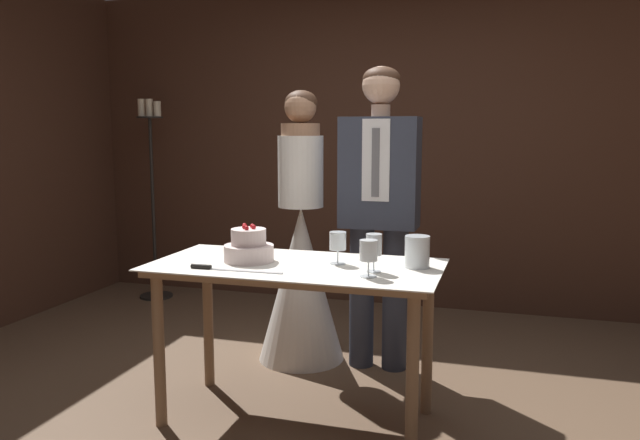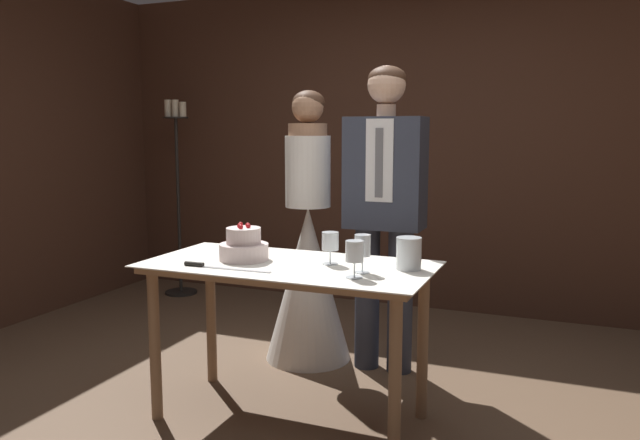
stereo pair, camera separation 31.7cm
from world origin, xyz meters
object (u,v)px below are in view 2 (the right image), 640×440
tiered_cake (244,246)px  wine_glass_near (363,247)px  groom (385,200)px  candle_stand (178,194)px  hurricane_candle (409,254)px  wine_glass_middle (355,252)px  bride (308,264)px  cake_knife (210,266)px  wine_glass_far (330,242)px  cake_table (289,284)px

tiered_cake → wine_glass_near: size_ratio=1.39×
groom → candle_stand: size_ratio=1.06×
hurricane_candle → candle_stand: size_ratio=0.09×
hurricane_candle → wine_glass_near: bearing=-139.7°
wine_glass_middle → bride: 1.21m
cake_knife → bride: bride is taller
wine_glass_middle → groom: size_ratio=0.09×
cake_knife → wine_glass_far: size_ratio=2.86×
wine_glass_near → wine_glass_far: bearing=150.0°
wine_glass_middle → groom: (-0.15, 0.98, 0.13)m
tiered_cake → wine_glass_far: (0.44, 0.07, 0.04)m
wine_glass_middle → hurricane_candle: 0.32m
wine_glass_near → groom: groom is taller
candle_stand → groom: bearing=-25.4°
cake_knife → candle_stand: candle_stand is taller
wine_glass_near → groom: 0.89m
tiered_cake → wine_glass_near: tiered_cake is taller
wine_glass_near → wine_glass_far: wine_glass_near is taller
bride → hurricane_candle: bearing=-41.2°
hurricane_candle → wine_glass_far: bearing=-175.0°
cake_knife → hurricane_candle: (0.88, 0.32, 0.07)m
cake_knife → candle_stand: bearing=126.5°
cake_knife → bride: bearing=85.2°
cake_table → groom: groom is taller
wine_glass_middle → candle_stand: (-2.33, 2.01, -0.02)m
tiered_cake → groom: 0.97m
candle_stand → cake_table: bearing=-43.8°
bride → cake_table: bearing=-73.2°
wine_glass_middle → wine_glass_far: bearing=132.1°
wine_glass_middle → cake_knife: bearing=-174.8°
cake_table → wine_glass_middle: bearing=-22.0°
groom → candle_stand: bearing=154.6°
cake_table → hurricane_candle: bearing=9.5°
wine_glass_near → cake_table: bearing=172.2°
tiered_cake → wine_glass_middle: bearing=-13.7°
cake_table → candle_stand: (-1.94, 1.85, 0.20)m
bride → candle_stand: candle_stand is taller
wine_glass_far → bride: bearing=120.4°
cake_table → wine_glass_near: size_ratio=7.96×
wine_glass_far → groom: size_ratio=0.09×
cake_table → groom: 0.92m
tiered_cake → wine_glass_middle: 0.66m
tiered_cake → bride: bride is taller
wine_glass_middle → tiered_cake: bearing=166.3°
hurricane_candle → cake_knife: bearing=-160.0°
cake_knife → wine_glass_near: size_ratio=2.56×
wine_glass_middle → candle_stand: 3.08m
tiered_cake → wine_glass_far: 0.45m
wine_glass_far → candle_stand: (-2.13, 1.79, -0.02)m
wine_glass_middle → hurricane_candle: size_ratio=1.09×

